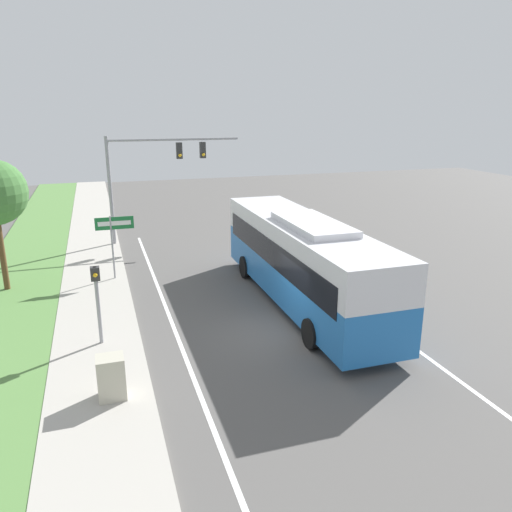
{
  "coord_description": "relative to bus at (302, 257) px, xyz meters",
  "views": [
    {
      "loc": [
        -5.81,
        -14.79,
        7.46
      ],
      "look_at": [
        0.05,
        3.34,
        1.82
      ],
      "focal_mm": 35.0,
      "sensor_mm": 36.0,
      "label": 1
    }
  ],
  "objects": [
    {
      "name": "pedestrian_signal",
      "position": [
        -7.67,
        -1.47,
        -0.06
      ],
      "size": [
        0.28,
        0.34,
        2.71
      ],
      "color": "#939399",
      "rests_on": "ground_plane"
    },
    {
      "name": "lane_divider_far",
      "position": [
        1.99,
        -2.33,
        -1.92
      ],
      "size": [
        0.14,
        30.0,
        0.01
      ],
      "color": "silver",
      "rests_on": "ground_plane"
    },
    {
      "name": "signal_gantry",
      "position": [
        -4.3,
        11.36,
        2.48
      ],
      "size": [
        7.42,
        0.41,
        6.06
      ],
      "color": "#939399",
      "rests_on": "ground_plane"
    },
    {
      "name": "bus",
      "position": [
        0.0,
        0.0,
        0.0
      ],
      "size": [
        2.71,
        11.94,
        3.55
      ],
      "color": "#236BB7",
      "rests_on": "ground_plane"
    },
    {
      "name": "ground_plane",
      "position": [
        -1.61,
        -2.33,
        -1.93
      ],
      "size": [
        80.0,
        80.0,
        0.0
      ],
      "primitive_type": "plane",
      "color": "#565451"
    },
    {
      "name": "street_sign",
      "position": [
        -6.83,
        5.1,
        0.26
      ],
      "size": [
        1.66,
        0.08,
        2.97
      ],
      "color": "#939399",
      "rests_on": "ground_plane"
    },
    {
      "name": "utility_cabinet",
      "position": [
        -7.46,
        -4.9,
        -1.22
      ],
      "size": [
        0.71,
        0.63,
        1.17
      ],
      "color": "#B7B29E",
      "rests_on": "sidewalk"
    },
    {
      "name": "lane_divider_near",
      "position": [
        -5.21,
        -2.33,
        -1.92
      ],
      "size": [
        0.14,
        30.0,
        0.01
      ],
      "color": "silver",
      "rests_on": "ground_plane"
    },
    {
      "name": "sidewalk",
      "position": [
        -7.81,
        -2.33,
        -1.87
      ],
      "size": [
        2.8,
        80.0,
        0.12
      ],
      "color": "#ADA89E",
      "rests_on": "ground_plane"
    }
  ]
}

